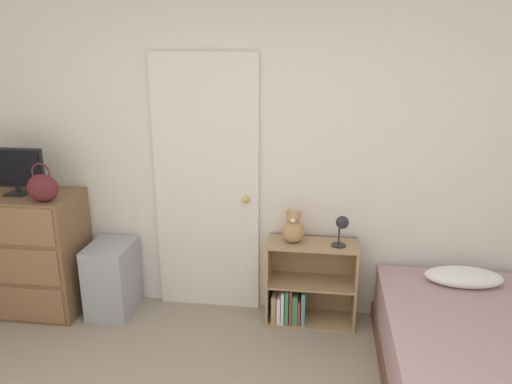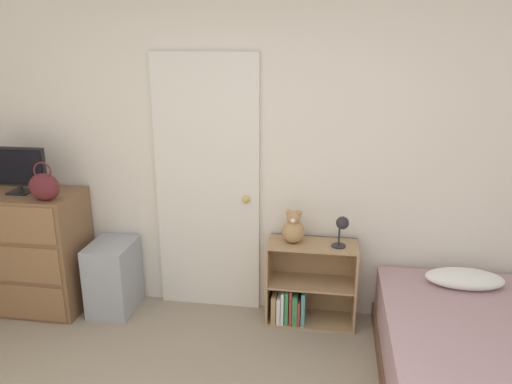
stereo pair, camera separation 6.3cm
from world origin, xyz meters
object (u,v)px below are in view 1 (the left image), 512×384
at_px(dresser, 31,253).
at_px(bookshelf, 303,289).
at_px(teddy_bear, 293,228).
at_px(handbag, 43,188).
at_px(desk_lamp, 342,226).
at_px(bed, 485,365).
at_px(storage_bin, 112,278).
at_px(tv, 15,170).

xyz_separation_m(dresser, bookshelf, (2.19, 0.11, -0.23)).
bearing_deg(teddy_bear, handbag, -172.15).
height_order(desk_lamp, bed, desk_lamp).
bearing_deg(bed, storage_bin, 165.72).
bearing_deg(handbag, desk_lamp, 5.50).
distance_m(tv, bookshelf, 2.41).
distance_m(handbag, teddy_bear, 1.88).
xyz_separation_m(dresser, teddy_bear, (2.10, 0.10, 0.28)).
bearing_deg(handbag, bookshelf, 7.61).
distance_m(teddy_bear, desk_lamp, 0.36).
bearing_deg(dresser, teddy_bear, 2.85).
xyz_separation_m(tv, handbag, (0.30, -0.15, -0.08)).
distance_m(handbag, bed, 3.23).
relative_size(handbag, bookshelf, 0.43).
bearing_deg(tv, storage_bin, 3.21).
distance_m(tv, handbag, 0.35).
relative_size(handbag, storage_bin, 0.51).
bearing_deg(storage_bin, dresser, -176.46).
relative_size(dresser, bookshelf, 1.44).
xyz_separation_m(handbag, teddy_bear, (1.83, 0.25, -0.32)).
distance_m(bookshelf, desk_lamp, 0.62).
xyz_separation_m(handbag, bed, (3.07, -0.49, -0.86)).
distance_m(teddy_bear, bed, 1.54).
xyz_separation_m(storage_bin, desk_lamp, (1.80, 0.02, 0.54)).
xyz_separation_m(teddy_bear, desk_lamp, (0.36, -0.04, 0.05)).
xyz_separation_m(handbag, bookshelf, (1.92, 0.26, -0.83)).
relative_size(dresser, storage_bin, 1.69).
bearing_deg(dresser, tv, 176.50).
bearing_deg(desk_lamp, storage_bin, -179.30).
distance_m(desk_lamp, bed, 1.28).
bearing_deg(teddy_bear, storage_bin, -177.47).
relative_size(storage_bin, desk_lamp, 2.41).
bearing_deg(storage_bin, bookshelf, 2.55).
distance_m(dresser, tv, 0.68).
bearing_deg(teddy_bear, bed, -31.12).
bearing_deg(desk_lamp, dresser, -178.54).
height_order(handbag, teddy_bear, handbag).
xyz_separation_m(tv, teddy_bear, (2.13, 0.10, -0.40)).
height_order(handbag, storage_bin, handbag).
bearing_deg(storage_bin, teddy_bear, 2.53).
bearing_deg(bed, desk_lamp, 141.27).
height_order(tv, handbag, tv).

